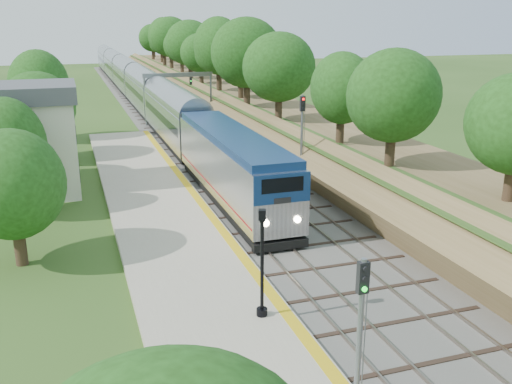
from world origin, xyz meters
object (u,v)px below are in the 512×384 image
object	(u,v)px
signal_platform	(360,327)
signal_farside	(302,131)
station_building	(17,140)
train	(136,86)
signal_gantry	(178,84)
lamppost_far	(262,270)

from	to	relation	value
signal_platform	signal_farside	size ratio (longest dim) A/B	0.81
station_building	train	xyz separation A→B (m)	(14.00, 47.28, -1.67)
signal_gantry	lamppost_far	distance (m)	48.47
station_building	signal_gantry	size ratio (longest dim) A/B	1.02
train	signal_gantry	bearing A→B (deg)	-83.67
signal_gantry	station_building	bearing A→B (deg)	-123.38
signal_gantry	signal_farside	distance (m)	29.60
station_building	signal_platform	bearing A→B (deg)	-69.95
station_building	signal_platform	size ratio (longest dim) A/B	1.54
lamppost_far	signal_farside	distance (m)	21.10
train	signal_platform	distance (m)	77.75
lamppost_far	signal_platform	bearing A→B (deg)	-86.17
lamppost_far	signal_platform	world-z (taller)	signal_platform
signal_gantry	signal_farside	world-z (taller)	signal_farside
signal_farside	train	bearing A→B (deg)	96.85
station_building	lamppost_far	world-z (taller)	station_building
lamppost_far	station_building	bearing A→B (deg)	114.69
signal_gantry	train	xyz separation A→B (m)	(-2.47, 22.29, -2.40)
train	signal_farside	world-z (taller)	signal_farside
signal_farside	lamppost_far	bearing A→B (deg)	-117.15
station_building	lamppost_far	distance (m)	25.44
signal_platform	signal_gantry	bearing A→B (deg)	84.46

